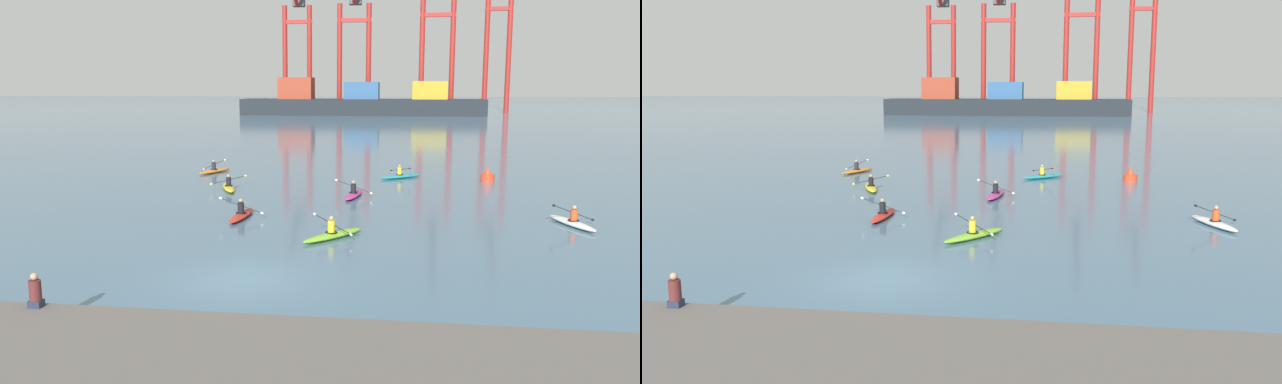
{
  "view_description": "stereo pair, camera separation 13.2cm",
  "coord_description": "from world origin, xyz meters",
  "views": [
    {
      "loc": [
        5.08,
        -18.83,
        6.11
      ],
      "look_at": [
        0.58,
        13.78,
        0.6
      ],
      "focal_mm": 35.18,
      "sensor_mm": 36.0,
      "label": 1
    },
    {
      "loc": [
        5.21,
        -18.81,
        6.11
      ],
      "look_at": [
        0.58,
        13.78,
        0.6
      ],
      "focal_mm": 35.18,
      "sensor_mm": 36.0,
      "label": 2
    }
  ],
  "objects": [
    {
      "name": "ground_plane",
      "position": [
        0.0,
        0.0,
        0.0
      ],
      "size": [
        800.0,
        800.0,
        0.0
      ],
      "primitive_type": "plane",
      "color": "#476B84"
    },
    {
      "name": "container_barge",
      "position": [
        -5.14,
        121.31,
        2.75
      ],
      "size": [
        53.52,
        8.83,
        8.3
      ],
      "color": "#1E2328",
      "rests_on": "ground"
    },
    {
      "name": "gantry_crane_west",
      "position": [
        -21.49,
        133.22,
        17.04
      ],
      "size": [
        7.2,
        16.01,
        33.79
      ],
      "color": "maroon",
      "rests_on": "ground"
    },
    {
      "name": "gantry_crane_west_mid",
      "position": [
        -7.4,
        129.14,
        16.88
      ],
      "size": [
        7.96,
        15.74,
        33.39
      ],
      "color": "maroon",
      "rests_on": "ground"
    },
    {
      "name": "gantry_crane_east_mid",
      "position": [
        11.55,
        128.1,
        18.1
      ],
      "size": [
        8.01,
        19.24,
        37.89
      ],
      "color": "maroon",
      "rests_on": "ground"
    },
    {
      "name": "gantry_crane_east",
      "position": [
        25.8,
        135.38,
        18.75
      ],
      "size": [
        6.36,
        15.28,
        38.83
      ],
      "color": "maroon",
      "rests_on": "ground"
    },
    {
      "name": "channel_buoy",
      "position": [
        10.45,
        23.13,
        0.36
      ],
      "size": [
        0.9,
        0.9,
        1.0
      ],
      "color": "red",
      "rests_on": "ground"
    },
    {
      "name": "kayak_lime",
      "position": [
        2.18,
        5.99,
        0.17
      ],
      "size": [
        2.51,
        3.09,
        0.95
      ],
      "color": "#7ABC2D",
      "rests_on": "ground"
    },
    {
      "name": "kayak_magenta",
      "position": [
        2.21,
        15.88,
        0.17
      ],
      "size": [
        2.19,
        3.45,
        1.02
      ],
      "color": "#C13384",
      "rests_on": "ground"
    },
    {
      "name": "kayak_orange",
      "position": [
        -8.63,
        24.66,
        0.17
      ],
      "size": [
        2.02,
        3.38,
        1.08
      ],
      "color": "orange",
      "rests_on": "ground"
    },
    {
      "name": "kayak_red",
      "position": [
        -2.57,
        9.42,
        0.17
      ],
      "size": [
        2.2,
        3.41,
        1.02
      ],
      "color": "red",
      "rests_on": "ground"
    },
    {
      "name": "kayak_yellow",
      "position": [
        -5.49,
        17.39,
        0.17
      ],
      "size": [
        2.11,
        3.38,
        0.95
      ],
      "color": "yellow",
      "rests_on": "ground"
    },
    {
      "name": "kayak_teal",
      "position": [
        4.74,
        23.68,
        0.17
      ],
      "size": [
        3.04,
        2.57,
        0.95
      ],
      "color": "teal",
      "rests_on": "ground"
    },
    {
      "name": "kayak_white",
      "position": [
        12.5,
        9.78,
        0.17
      ],
      "size": [
        2.07,
        3.41,
        1.06
      ],
      "color": "silver",
      "rests_on": "ground"
    },
    {
      "name": "seated_onlooker",
      "position": [
        -4.1,
        -4.81,
        1.02
      ],
      "size": [
        0.32,
        0.3,
        0.9
      ],
      "color": "#23283D",
      "rests_on": "stone_quay"
    }
  ]
}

